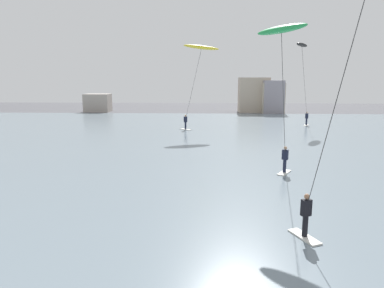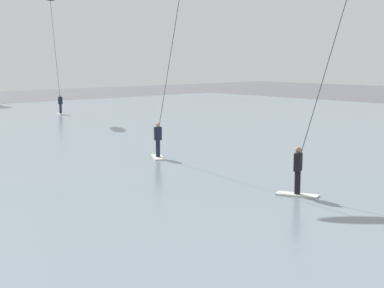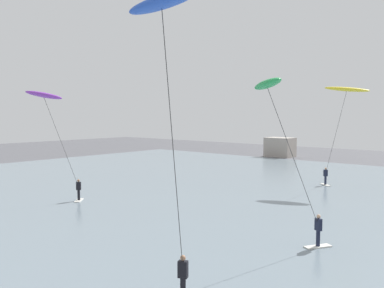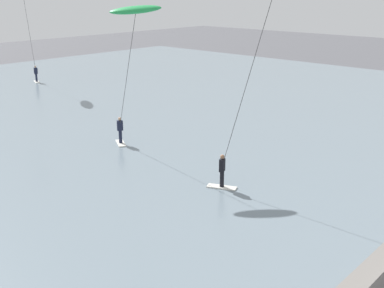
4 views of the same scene
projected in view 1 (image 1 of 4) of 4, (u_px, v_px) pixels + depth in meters
water_bay at (208, 144)px, 30.70m from camera, size 84.00×52.00×0.10m
far_shore_buildings at (238, 97)px, 58.33m from camera, size 33.00×4.80×5.73m
kitesurfer_green at (282, 52)px, 17.40m from camera, size 2.99×4.96×8.27m
kitesurfer_black at (302, 53)px, 39.42m from camera, size 3.01×3.81×9.49m
kitesurfer_yellow at (200, 53)px, 37.37m from camera, size 4.39×2.14×9.17m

